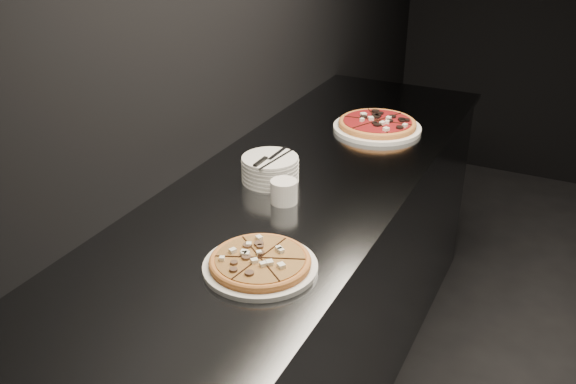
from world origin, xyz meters
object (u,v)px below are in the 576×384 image
at_px(pizza_mushroom, 260,263).
at_px(counter, 299,290).
at_px(plate_stack, 270,169).
at_px(ramekin, 284,191).
at_px(cutlery, 270,159).
at_px(pizza_tomato, 377,125).

bearing_deg(pizza_mushroom, counter, 104.60).
xyz_separation_m(plate_stack, ramekin, (0.11, -0.12, -0.00)).
height_order(pizza_mushroom, cutlery, cutlery).
bearing_deg(ramekin, pizza_mushroom, -72.76).
distance_m(plate_stack, ramekin, 0.17).
height_order(pizza_mushroom, plate_stack, plate_stack).
bearing_deg(plate_stack, counter, 33.03).
bearing_deg(plate_stack, ramekin, -47.31).
height_order(cutlery, ramekin, cutlery).
xyz_separation_m(pizza_mushroom, cutlery, (-0.22, 0.48, 0.07)).
xyz_separation_m(pizza_tomato, plate_stack, (-0.17, -0.61, 0.02)).
height_order(pizza_tomato, plate_stack, plate_stack).
height_order(counter, plate_stack, plate_stack).
bearing_deg(pizza_tomato, pizza_mushroom, -86.92).
bearing_deg(plate_stack, pizza_tomato, 74.64).
bearing_deg(counter, pizza_mushroom, -75.40).
bearing_deg(pizza_mushroom, plate_stack, 114.83).
bearing_deg(ramekin, cutlery, 134.32).
bearing_deg(pizza_mushroom, ramekin, 107.24).
relative_size(counter, plate_stack, 12.80).
relative_size(counter, cutlery, 12.11).
xyz_separation_m(cutlery, ramekin, (0.11, -0.11, -0.05)).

